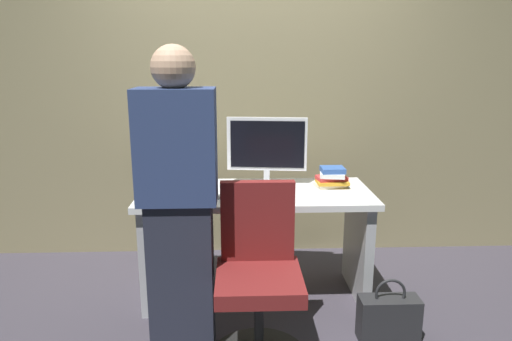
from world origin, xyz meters
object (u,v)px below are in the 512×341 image
(book_stack, at_px, (332,178))
(monitor, at_px, (267,147))
(person_at_desk, at_px, (179,203))
(handbag, at_px, (389,318))
(cup_by_monitor, at_px, (189,177))
(keyboard, at_px, (239,195))
(mouse, at_px, (288,194))
(cup_near_keyboard, at_px, (199,189))
(office_chair, at_px, (259,282))
(desk, at_px, (256,223))

(book_stack, bearing_deg, monitor, 166.28)
(person_at_desk, xyz_separation_m, handbag, (1.16, 0.02, -0.70))
(monitor, distance_m, book_stack, 0.48)
(monitor, distance_m, cup_by_monitor, 0.57)
(keyboard, distance_m, mouse, 0.30)
(person_at_desk, height_order, handbag, person_at_desk)
(monitor, xyz_separation_m, keyboard, (-0.19, -0.29, -0.25))
(keyboard, height_order, book_stack, book_stack)
(person_at_desk, distance_m, book_stack, 1.14)
(keyboard, bearing_deg, cup_near_keyboard, 178.92)
(keyboard, bearing_deg, handbag, -27.51)
(office_chair, xyz_separation_m, handbag, (0.74, 0.10, -0.29))
(person_at_desk, bearing_deg, cup_near_keyboard, 82.24)
(monitor, xyz_separation_m, book_stack, (0.43, -0.10, -0.19))
(keyboard, xyz_separation_m, mouse, (0.30, -0.01, 0.01))
(mouse, relative_size, cup_by_monitor, 1.00)
(mouse, bearing_deg, office_chair, -110.82)
(book_stack, xyz_separation_m, handbag, (0.22, -0.64, -0.66))
(office_chair, bearing_deg, book_stack, 54.92)
(person_at_desk, xyz_separation_m, book_stack, (0.93, 0.66, -0.04))
(desk, relative_size, mouse, 14.96)
(desk, height_order, monitor, monitor)
(mouse, xyz_separation_m, handbag, (0.54, -0.43, -0.61))
(book_stack, bearing_deg, handbag, -70.73)
(mouse, distance_m, cup_near_keyboard, 0.55)
(cup_by_monitor, bearing_deg, handbag, -32.73)
(mouse, bearing_deg, person_at_desk, -143.64)
(desk, distance_m, book_stack, 0.59)
(cup_near_keyboard, bearing_deg, desk, 16.21)
(desk, xyz_separation_m, book_stack, (0.51, 0.08, 0.29))
(desk, height_order, person_at_desk, person_at_desk)
(desk, xyz_separation_m, mouse, (0.19, -0.13, 0.24))
(keyboard, xyz_separation_m, book_stack, (0.62, 0.19, 0.06))
(person_at_desk, relative_size, handbag, 4.34)
(desk, xyz_separation_m, keyboard, (-0.11, -0.11, 0.23))
(monitor, height_order, handbag, monitor)
(monitor, height_order, cup_near_keyboard, monitor)
(desk, bearing_deg, handbag, -37.27)
(desk, relative_size, person_at_desk, 0.91)
(desk, xyz_separation_m, cup_near_keyboard, (-0.36, -0.10, 0.27))
(monitor, height_order, book_stack, monitor)
(handbag, bearing_deg, mouse, 141.24)
(desk, bearing_deg, mouse, -32.81)
(office_chair, relative_size, book_stack, 4.17)
(monitor, bearing_deg, desk, -114.18)
(keyboard, xyz_separation_m, cup_by_monitor, (-0.34, 0.31, 0.04))
(desk, bearing_deg, cup_by_monitor, 155.83)
(cup_by_monitor, bearing_deg, desk, -24.17)
(monitor, relative_size, keyboard, 1.26)
(desk, relative_size, cup_by_monitor, 14.98)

